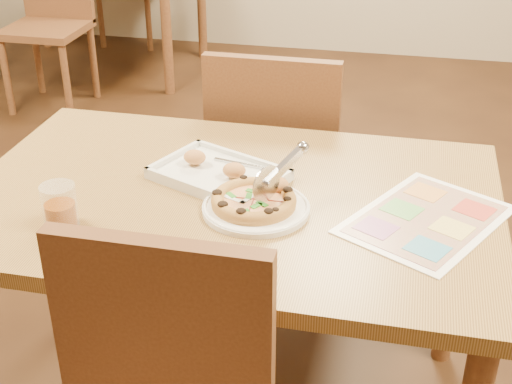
% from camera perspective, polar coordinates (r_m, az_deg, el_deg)
% --- Properties ---
extents(dining_table, '(1.30, 0.85, 0.72)m').
position_cam_1_polar(dining_table, '(1.78, -2.05, -2.50)').
color(dining_table, olive).
rests_on(dining_table, ground).
extents(chair_far, '(0.42, 0.42, 0.47)m').
position_cam_1_polar(chair_far, '(2.33, 1.62, 3.54)').
color(chair_far, brown).
rests_on(chair_far, ground).
extents(bg_chair_near, '(0.42, 0.42, 0.47)m').
position_cam_1_polar(bg_chair_near, '(4.29, -16.09, 14.24)').
color(bg_chair_near, brown).
rests_on(bg_chair_near, ground).
extents(plate, '(0.33, 0.33, 0.01)m').
position_cam_1_polar(plate, '(1.66, 0.00, -1.31)').
color(plate, white).
rests_on(plate, dining_table).
extents(pizza, '(0.20, 0.20, 0.03)m').
position_cam_1_polar(pizza, '(1.65, -0.18, -0.69)').
color(pizza, gold).
rests_on(pizza, plate).
extents(pizza_cutter, '(0.10, 0.16, 0.10)m').
position_cam_1_polar(pizza_cutter, '(1.64, 1.79, 1.60)').
color(pizza_cutter, silver).
rests_on(pizza_cutter, pizza).
extents(appetizer_tray, '(0.38, 0.32, 0.06)m').
position_cam_1_polar(appetizer_tray, '(1.79, -2.74, 1.39)').
color(appetizer_tray, silver).
rests_on(appetizer_tray, dining_table).
extents(glass_tumbler, '(0.08, 0.08, 0.10)m').
position_cam_1_polar(glass_tumbler, '(1.65, -15.42, -1.23)').
color(glass_tumbler, '#7E3809').
rests_on(glass_tumbler, dining_table).
extents(menu, '(0.43, 0.47, 0.00)m').
position_cam_1_polar(menu, '(1.67, 13.46, -2.13)').
color(menu, white).
rests_on(menu, dining_table).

